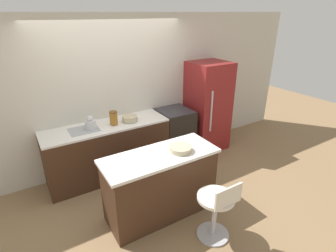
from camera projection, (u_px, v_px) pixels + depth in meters
name	position (u px, v px, depth m)	size (l,w,h in m)	color
ground_plane	(135.00, 178.00, 4.46)	(14.00, 14.00, 0.00)	#8E704C
wall_back	(114.00, 95.00, 4.46)	(8.00, 0.06, 2.60)	beige
back_counter	(109.00, 151.00, 4.39)	(2.01, 0.62, 0.94)	#422819
kitchen_island	(160.00, 184.00, 3.53)	(1.53, 0.61, 0.93)	#422819
oven_range	(175.00, 133.00, 5.02)	(0.60, 0.63, 0.94)	black
refrigerator	(207.00, 107.00, 5.19)	(0.73, 0.70, 1.75)	maroon
stool_chair	(216.00, 209.00, 3.14)	(0.45, 0.45, 0.85)	#B7B7BC
kettle	(91.00, 124.00, 4.02)	(0.17, 0.17, 0.22)	silver
mixing_bowl	(130.00, 118.00, 4.35)	(0.25, 0.25, 0.08)	#C1B28E
canister_jar	(113.00, 118.00, 4.19)	(0.13, 0.13, 0.22)	#9E6623
fruit_bowl	(181.00, 149.00, 3.42)	(0.30, 0.30, 0.07)	#C1B28E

